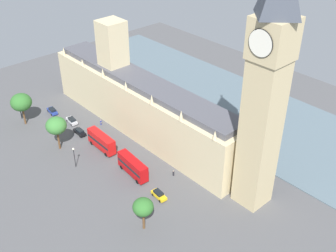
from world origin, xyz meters
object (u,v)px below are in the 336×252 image
object	(u,v)px
car_yellow_cab_opposite_hall	(159,195)
pedestrian_by_river_gate	(101,122)
plane_tree_far_end	(56,126)
car_blue_corner	(52,111)
double_decker_bus_leading	(102,141)
pedestrian_under_trees	(173,173)
double_decker_bus_kerbside	(133,166)
clock_tower	(267,84)
car_silver_midblock	(72,120)
street_lamp_slot_11	(74,154)
plane_tree_slot_10	(143,207)
street_lamp_slot_12	(19,107)
plane_tree_near_tower	(21,102)
car_black_trailing	(80,132)
parliament_building	(140,102)

from	to	relation	value
car_yellow_cab_opposite_hall	pedestrian_by_river_gate	size ratio (longest dim) A/B	2.74
car_yellow_cab_opposite_hall	plane_tree_far_end	world-z (taller)	plane_tree_far_end
car_blue_corner	double_decker_bus_leading	size ratio (longest dim) A/B	0.46
pedestrian_under_trees	double_decker_bus_kerbside	bearing A→B (deg)	178.75
clock_tower	car_yellow_cab_opposite_hall	distance (m)	36.79
pedestrian_by_river_gate	car_silver_midblock	bearing A→B (deg)	-28.39
car_silver_midblock	street_lamp_slot_11	bearing A→B (deg)	-111.97
plane_tree_slot_10	pedestrian_by_river_gate	bearing A→B (deg)	-112.69
clock_tower	double_decker_bus_leading	distance (m)	51.50
car_silver_midblock	double_decker_bus_kerbside	world-z (taller)	double_decker_bus_kerbside
double_decker_bus_leading	plane_tree_far_end	xyz separation A→B (m)	(8.72, -8.08, 4.89)
plane_tree_slot_10	street_lamp_slot_12	world-z (taller)	plane_tree_slot_10
clock_tower	pedestrian_under_trees	xyz separation A→B (m)	(7.62, -18.83, -29.76)
plane_tree_near_tower	pedestrian_by_river_gate	bearing A→B (deg)	136.49
double_decker_bus_leading	pedestrian_under_trees	size ratio (longest dim) A/B	6.96
car_blue_corner	car_yellow_cab_opposite_hall	bearing A→B (deg)	-84.61
plane_tree_far_end	plane_tree_slot_10	world-z (taller)	plane_tree_far_end
plane_tree_near_tower	street_lamp_slot_11	distance (m)	29.15
car_black_trailing	street_lamp_slot_11	distance (m)	15.96
double_decker_bus_kerbside	car_yellow_cab_opposite_hall	xyz separation A→B (m)	(0.90, 11.06, -1.75)
plane_tree_far_end	plane_tree_slot_10	distance (m)	39.19
pedestrian_under_trees	plane_tree_far_end	size ratio (longest dim) A/B	0.15
car_blue_corner	street_lamp_slot_12	distance (m)	9.99
pedestrian_by_river_gate	pedestrian_under_trees	bearing A→B (deg)	109.17
plane_tree_near_tower	street_lamp_slot_12	size ratio (longest dim) A/B	1.74
clock_tower	plane_tree_far_end	world-z (taller)	clock_tower
plane_tree_far_end	street_lamp_slot_11	distance (m)	10.80
car_silver_midblock	plane_tree_near_tower	world-z (taller)	plane_tree_near_tower
car_yellow_cab_opposite_hall	street_lamp_slot_11	world-z (taller)	street_lamp_slot_11
pedestrian_by_river_gate	street_lamp_slot_12	xyz separation A→B (m)	(16.40, -19.52, 3.39)
clock_tower	double_decker_bus_leading	world-z (taller)	clock_tower
car_silver_midblock	pedestrian_by_river_gate	xyz separation A→B (m)	(-6.09, 6.79, -0.14)
plane_tree_near_tower	street_lamp_slot_11	size ratio (longest dim) A/B	1.68
parliament_building	plane_tree_near_tower	size ratio (longest dim) A/B	7.13
clock_tower	plane_tree_slot_10	world-z (taller)	clock_tower
street_lamp_slot_11	car_blue_corner	bearing A→B (deg)	-107.82
car_silver_midblock	car_yellow_cab_opposite_hall	xyz separation A→B (m)	(2.48, 43.41, -0.00)
car_yellow_cab_opposite_hall	plane_tree_near_tower	xyz separation A→B (m)	(8.30, -52.64, 6.60)
car_blue_corner	double_decker_bus_leading	world-z (taller)	double_decker_bus_leading
pedestrian_by_river_gate	car_black_trailing	bearing A→B (deg)	22.12
car_blue_corner	car_black_trailing	size ratio (longest dim) A/B	1.02
car_blue_corner	pedestrian_under_trees	bearing A→B (deg)	-75.09
car_blue_corner	plane_tree_near_tower	distance (m)	11.40
pedestrian_under_trees	pedestrian_by_river_gate	xyz separation A→B (m)	(-0.30, -32.87, 0.06)
street_lamp_slot_11	street_lamp_slot_12	distance (m)	32.47
car_black_trailing	double_decker_bus_kerbside	bearing A→B (deg)	-88.42
plane_tree_near_tower	double_decker_bus_leading	bearing A→B (deg)	110.12
parliament_building	clock_tower	distance (m)	47.36
car_blue_corner	car_yellow_cab_opposite_hall	world-z (taller)	same
pedestrian_under_trees	plane_tree_near_tower	distance (m)	52.06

